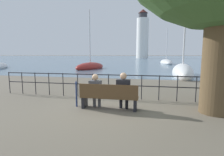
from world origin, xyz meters
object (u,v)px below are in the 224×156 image
at_px(seated_person_right, 123,89).
at_px(harbor_lighthouse, 142,36).
at_px(park_bench, 109,97).
at_px(sailboat_1, 90,67).
at_px(closed_umbrella, 76,92).
at_px(seated_person_left, 96,89).
at_px(sailboat_4, 166,62).
at_px(sailboat_0, 183,72).

relative_size(seated_person_right, harbor_lighthouse, 0.05).
relative_size(park_bench, seated_person_right, 1.56).
xyz_separation_m(sailboat_1, harbor_lighthouse, (4.96, 68.88, 10.96)).
height_order(park_bench, sailboat_1, sailboat_1).
relative_size(park_bench, closed_umbrella, 2.07).
bearing_deg(closed_umbrella, seated_person_left, -1.61).
xyz_separation_m(seated_person_right, sailboat_1, (-6.59, 16.37, -0.43)).
xyz_separation_m(seated_person_right, sailboat_4, (4.69, 31.57, -0.42)).
height_order(closed_umbrella, sailboat_1, sailboat_1).
bearing_deg(park_bench, seated_person_right, 8.70).
relative_size(closed_umbrella, harbor_lighthouse, 0.04).
xyz_separation_m(sailboat_0, sailboat_1, (-10.46, 6.05, -0.06)).
relative_size(park_bench, seated_person_left, 1.65).
xyz_separation_m(closed_umbrella, sailboat_1, (-4.87, 16.34, -0.26)).
bearing_deg(park_bench, sailboat_1, 110.35).
relative_size(sailboat_0, sailboat_1, 0.95).
height_order(sailboat_0, sailboat_1, sailboat_1).
xyz_separation_m(seated_person_right, sailboat_0, (3.87, 10.32, -0.37)).
distance_m(sailboat_1, harbor_lighthouse, 69.92).
bearing_deg(sailboat_0, harbor_lighthouse, 100.96).
distance_m(park_bench, harbor_lighthouse, 86.01).
bearing_deg(sailboat_1, closed_umbrella, -57.03).
distance_m(seated_person_left, closed_umbrella, 0.75).
distance_m(seated_person_left, sailboat_0, 11.41).
bearing_deg(sailboat_0, seated_person_right, -103.81).
xyz_separation_m(sailboat_4, harbor_lighthouse, (-6.32, 53.67, 10.95)).
relative_size(seated_person_right, sailboat_4, 0.16).
distance_m(park_bench, sailboat_0, 11.27).
distance_m(seated_person_right, sailboat_4, 31.92).
relative_size(seated_person_left, sailboat_4, 0.15).
xyz_separation_m(seated_person_left, sailboat_4, (5.67, 31.57, -0.38)).
relative_size(seated_person_left, seated_person_right, 0.95).
bearing_deg(park_bench, closed_umbrella, 175.35).
xyz_separation_m(park_bench, sailboat_4, (5.18, 31.65, -0.15)).
relative_size(sailboat_0, sailboat_4, 0.94).
height_order(park_bench, seated_person_left, seated_person_left).
height_order(park_bench, sailboat_0, sailboat_0).
distance_m(park_bench, sailboat_1, 17.54).
bearing_deg(park_bench, sailboat_0, 67.22).
distance_m(closed_umbrella, harbor_lighthouse, 85.89).
bearing_deg(harbor_lighthouse, closed_umbrella, -90.06).
bearing_deg(sailboat_4, sailboat_0, -95.14).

